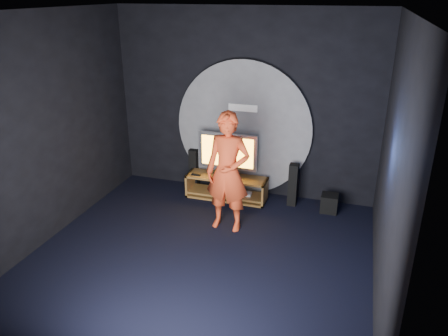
# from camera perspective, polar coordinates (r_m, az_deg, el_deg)

# --- Properties ---
(floor) EXTENTS (5.00, 5.00, 0.00)m
(floor) POSITION_cam_1_polar(r_m,az_deg,el_deg) (6.73, -3.22, -11.52)
(floor) COLOR black
(floor) RESTS_ON ground
(back_wall) EXTENTS (5.00, 0.04, 3.50)m
(back_wall) POSITION_cam_1_polar(r_m,az_deg,el_deg) (8.22, 2.69, 8.24)
(back_wall) COLOR black
(back_wall) RESTS_ON ground
(front_wall) EXTENTS (5.00, 0.04, 3.50)m
(front_wall) POSITION_cam_1_polar(r_m,az_deg,el_deg) (3.93, -16.80, -9.23)
(front_wall) COLOR black
(front_wall) RESTS_ON ground
(left_wall) EXTENTS (0.04, 5.00, 3.50)m
(left_wall) POSITION_cam_1_polar(r_m,az_deg,el_deg) (7.19, -22.59, 4.46)
(left_wall) COLOR black
(left_wall) RESTS_ON ground
(right_wall) EXTENTS (0.04, 5.00, 3.50)m
(right_wall) POSITION_cam_1_polar(r_m,az_deg,el_deg) (5.60, 21.07, -0.12)
(right_wall) COLOR black
(right_wall) RESTS_ON ground
(ceiling) EXTENTS (5.00, 5.00, 0.01)m
(ceiling) POSITION_cam_1_polar(r_m,az_deg,el_deg) (5.60, -4.03, 19.80)
(ceiling) COLOR black
(ceiling) RESTS_ON back_wall
(wall_disc_panel) EXTENTS (2.60, 0.11, 2.60)m
(wall_disc_panel) POSITION_cam_1_polar(r_m,az_deg,el_deg) (8.29, 2.53, 5.15)
(wall_disc_panel) COLOR #515156
(wall_disc_panel) RESTS_ON ground
(media_console) EXTENTS (1.54, 0.45, 0.45)m
(media_console) POSITION_cam_1_polar(r_m,az_deg,el_deg) (8.39, 0.38, -2.74)
(media_console) COLOR brown
(media_console) RESTS_ON ground
(tv) EXTENTS (1.13, 0.22, 0.84)m
(tv) POSITION_cam_1_polar(r_m,az_deg,el_deg) (8.17, 0.49, 2.00)
(tv) COLOR #A3A4AA
(tv) RESTS_ON media_console
(center_speaker) EXTENTS (0.40, 0.15, 0.15)m
(center_speaker) POSITION_cam_1_polar(r_m,az_deg,el_deg) (8.15, 0.10, -0.96)
(center_speaker) COLOR black
(center_speaker) RESTS_ON media_console
(remote) EXTENTS (0.18, 0.05, 0.02)m
(remote) POSITION_cam_1_polar(r_m,az_deg,el_deg) (8.35, -3.66, -0.90)
(remote) COLOR black
(remote) RESTS_ON media_console
(tower_speaker_left) EXTENTS (0.16, 0.18, 0.81)m
(tower_speaker_left) POSITION_cam_1_polar(r_m,az_deg,el_deg) (8.80, -3.94, -0.05)
(tower_speaker_left) COLOR black
(tower_speaker_left) RESTS_ON ground
(tower_speaker_right) EXTENTS (0.16, 0.18, 0.81)m
(tower_speaker_right) POSITION_cam_1_polar(r_m,az_deg,el_deg) (8.16, 8.99, -2.16)
(tower_speaker_right) COLOR black
(tower_speaker_right) RESTS_ON ground
(subwoofer) EXTENTS (0.30, 0.30, 0.33)m
(subwoofer) POSITION_cam_1_polar(r_m,az_deg,el_deg) (8.14, 13.59, -4.48)
(subwoofer) COLOR black
(subwoofer) RESTS_ON ground
(player) EXTENTS (0.75, 0.50, 2.00)m
(player) POSITION_cam_1_polar(r_m,az_deg,el_deg) (7.05, 0.50, -0.58)
(player) COLOR red
(player) RESTS_ON ground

